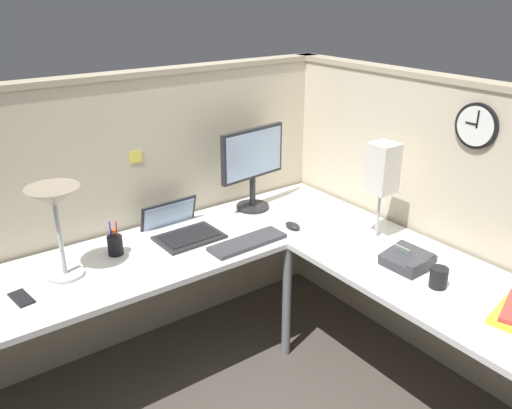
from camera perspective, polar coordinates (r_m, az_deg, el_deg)
ground_plane at (r=3.05m, az=2.72°, el=-18.30°), size 6.80×6.80×0.00m
cubicle_wall_back at (r=3.11m, az=-12.46°, el=-0.68°), size 2.57×0.12×1.58m
cubicle_wall_right at (r=3.03m, az=19.20°, el=-2.08°), size 0.12×2.37×1.58m
desk at (r=2.57m, az=1.07°, el=-9.45°), size 2.35×2.15×0.73m
monitor at (r=3.13m, az=-0.36°, el=4.54°), size 0.46×0.20×0.50m
laptop at (r=2.94m, az=-8.18°, el=-2.59°), size 0.35×0.39×0.22m
keyboard at (r=2.79m, az=-0.91°, el=-4.11°), size 0.43×0.15×0.02m
computer_mouse at (r=2.97m, az=3.98°, el=-2.29°), size 0.06×0.10×0.03m
desk_lamp_dome at (r=2.51m, az=-20.90°, el=0.01°), size 0.24×0.24×0.44m
pen_cup at (r=2.76m, az=-14.95°, el=-4.23°), size 0.08×0.08×0.18m
cell_phone at (r=2.55m, az=-23.98°, el=-9.21°), size 0.09×0.15×0.01m
office_phone at (r=2.66m, az=16.05°, el=-5.85°), size 0.19×0.21×0.11m
desk_lamp_paper at (r=2.78m, az=13.48°, el=3.54°), size 0.13×0.13×0.53m
coffee_mug at (r=2.53m, az=19.10°, el=-7.45°), size 0.08×0.08×0.10m
wall_clock at (r=2.73m, az=22.73°, el=7.84°), size 0.04×0.22×0.22m
pinned_note_leftmost at (r=2.94m, az=-12.85°, el=5.04°), size 0.07×0.00×0.07m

